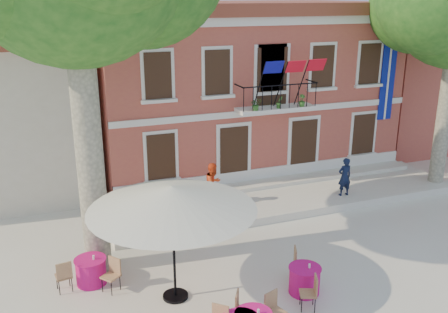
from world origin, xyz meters
TOP-DOWN VIEW (x-y plane):
  - ground at (0.00, 0.00)m, footprint 90.00×90.00m
  - main_building at (2.00, 9.99)m, footprint 13.50×9.59m
  - neighbor_east at (14.00, 11.00)m, footprint 9.40×9.40m
  - terrace at (2.00, 4.40)m, footprint 14.00×3.40m
  - patio_umbrella at (-3.87, -0.46)m, footprint 4.35×4.35m
  - pedestrian_navy at (4.05, 3.49)m, footprint 0.57×0.38m
  - pedestrian_orange at (-1.04, 4.42)m, footprint 1.00×0.97m
  - cafe_table_3 at (-5.91, 1.05)m, footprint 1.74×1.85m
  - cafe_table_4 at (-0.50, -1.49)m, footprint 1.13×1.93m

SIDE VIEW (x-z plane):
  - ground at x=0.00m, z-range 0.00..0.00m
  - terrace at x=2.00m, z-range 0.00..0.30m
  - cafe_table_4 at x=-0.50m, z-range -0.05..0.90m
  - cafe_table_3 at x=-5.91m, z-range -0.05..0.90m
  - pedestrian_navy at x=4.05m, z-range 0.30..1.83m
  - pedestrian_orange at x=-1.04m, z-range 0.30..1.93m
  - patio_umbrella at x=-3.87m, z-range 1.29..4.52m
  - neighbor_east at x=14.00m, z-range 0.02..6.42m
  - main_building at x=2.00m, z-range 0.03..7.53m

